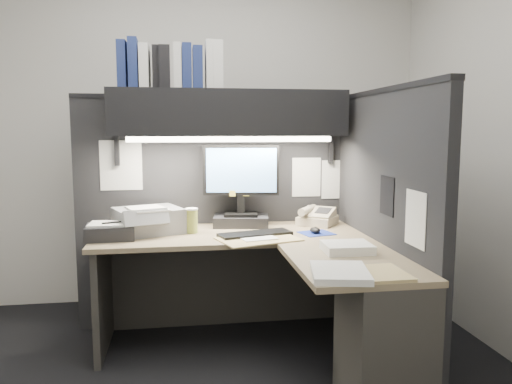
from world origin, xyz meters
TOP-DOWN VIEW (x-y plane):
  - floor at (0.00, 0.00)m, footprint 3.50×3.50m
  - wall_back at (0.00, 1.50)m, footprint 3.50×0.04m
  - wall_front at (0.00, -1.50)m, footprint 3.50×0.04m
  - partition_back at (0.03, 0.93)m, footprint 1.90×0.06m
  - partition_right at (0.98, 0.18)m, footprint 0.06×1.50m
  - desk at (0.43, -0.00)m, footprint 1.70×1.53m
  - overhead_shelf at (0.12, 0.75)m, footprint 1.55×0.34m
  - task_light_tube at (0.12, 0.61)m, footprint 1.32×0.04m
  - monitor at (0.21, 0.77)m, footprint 0.52×0.28m
  - keyboard at (0.25, 0.43)m, footprint 0.48×0.27m
  - mousepad at (0.65, 0.45)m, footprint 0.24×0.22m
  - mouse at (0.64, 0.45)m, footprint 0.06×0.10m
  - telephone at (0.74, 0.75)m, footprint 0.33×0.34m
  - coffee_cup at (-0.14, 0.59)m, footprint 0.10×0.10m
  - printer at (-0.41, 0.64)m, footprint 0.49×0.46m
  - notebook_stack at (-0.63, 0.49)m, footprint 0.30×0.26m
  - open_folder at (0.26, 0.32)m, footprint 0.54×0.43m
  - paper_stack_a at (0.68, -0.05)m, footprint 0.26×0.22m
  - paper_stack_b at (0.50, -0.48)m, footprint 0.31×0.36m
  - manila_stack at (0.70, -0.49)m, footprint 0.22×0.27m
  - binder_row at (-0.24, 0.75)m, footprint 0.66×0.25m
  - pinned_papers at (0.42, 0.56)m, footprint 1.76×1.31m

SIDE VIEW (x-z plane):
  - floor at x=0.00m, z-range 0.00..0.00m
  - desk at x=0.43m, z-range 0.08..0.81m
  - mousepad at x=0.65m, z-range 0.73..0.73m
  - open_folder at x=0.26m, z-range 0.73..0.74m
  - manila_stack at x=0.70m, z-range 0.73..0.75m
  - keyboard at x=0.25m, z-range 0.73..0.75m
  - paper_stack_b at x=0.50m, z-range 0.73..0.76m
  - mouse at x=0.64m, z-range 0.73..0.77m
  - paper_stack_a at x=0.68m, z-range 0.73..0.78m
  - notebook_stack at x=-0.63m, z-range 0.73..0.82m
  - telephone at x=0.74m, z-range 0.73..0.83m
  - partition_back at x=0.03m, z-range 0.00..1.60m
  - partition_right at x=0.98m, z-range 0.00..1.60m
  - coffee_cup at x=-0.14m, z-range 0.73..0.88m
  - printer at x=-0.41m, z-range 0.73..0.89m
  - monitor at x=0.21m, z-range 0.67..1.23m
  - pinned_papers at x=0.42m, z-range 0.80..1.31m
  - task_light_tube at x=0.12m, z-range 1.31..1.35m
  - wall_back at x=0.00m, z-range 0.00..2.70m
  - wall_front at x=0.00m, z-range 0.00..2.70m
  - overhead_shelf at x=0.12m, z-range 1.35..1.65m
  - binder_row at x=-0.24m, z-range 1.64..1.95m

